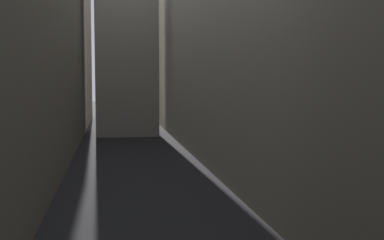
# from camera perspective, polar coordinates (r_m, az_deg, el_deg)

# --- Properties ---
(ground_plane) EXTENTS (264.00, 264.00, 0.00)m
(ground_plane) POSITION_cam_1_polar(r_m,az_deg,el_deg) (40.31, -6.21, -5.57)
(ground_plane) COLOR #232326
(building_block_right) EXTENTS (11.28, 108.00, 20.13)m
(building_block_right) POSITION_cam_1_polar(r_m,az_deg,el_deg) (43.77, 8.42, 8.44)
(building_block_right) COLOR gray
(building_block_right) RESTS_ON ground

